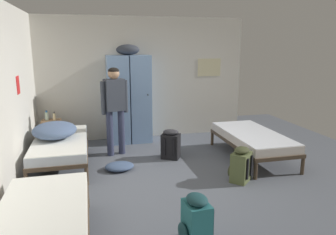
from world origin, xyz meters
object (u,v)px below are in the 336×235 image
object	(u,v)px
bed_left_front	(42,221)
bed_left_rear	(61,145)
lotion_bottle	(54,117)
shelf_unit	(52,131)
bedding_heap	(55,130)
locker_bank	(129,97)
backpack_black	(171,145)
water_bottle	(47,116)
backpack_teal	(196,221)
person_traveler	(115,103)
clothes_pile_denim	(119,166)
backpack_olive	(240,165)
bed_right	(252,138)

from	to	relation	value
bed_left_front	bed_left_rear	bearing A→B (deg)	90.00
bed_left_front	lotion_bottle	bearing A→B (deg)	92.82
shelf_unit	bedding_heap	distance (m)	1.10
locker_bank	backpack_black	xyz separation A→B (m)	(0.60, -1.26, -0.71)
water_bottle	backpack_teal	distance (m)	4.32
bed_left_front	water_bottle	bearing A→B (deg)	95.07
bed_left_rear	lotion_bottle	distance (m)	1.16
water_bottle	lotion_bottle	xyz separation A→B (m)	(0.15, -0.06, -0.01)
person_traveler	lotion_bottle	bearing A→B (deg)	148.03
shelf_unit	locker_bank	bearing A→B (deg)	1.75
lotion_bottle	backpack_black	size ratio (longest dim) A/B	0.32
person_traveler	bed_left_front	bearing A→B (deg)	-108.39
water_bottle	lotion_bottle	world-z (taller)	water_bottle
clothes_pile_denim	bed_left_front	bearing A→B (deg)	-114.23
bed_left_front	water_bottle	size ratio (longest dim) A/B	9.55
bed_left_rear	water_bottle	world-z (taller)	water_bottle
lotion_bottle	backpack_teal	size ratio (longest dim) A/B	0.32
bed_left_rear	water_bottle	size ratio (longest dim) A/B	9.55
shelf_unit	lotion_bottle	bearing A→B (deg)	-29.74
shelf_unit	backpack_black	xyz separation A→B (m)	(2.19, -1.21, -0.09)
locker_bank	bed_left_front	xyz separation A→B (m)	(-1.35, -3.75, -0.59)
water_bottle	bed_left_rear	bearing A→B (deg)	-74.25
water_bottle	person_traveler	bearing A→B (deg)	-30.90
backpack_black	backpack_teal	size ratio (longest dim) A/B	1.00
person_traveler	backpack_olive	xyz separation A→B (m)	(1.74, -1.72, -0.74)
shelf_unit	clothes_pile_denim	bearing A→B (deg)	-52.67
shelf_unit	backpack_teal	distance (m)	4.25
bed_left_front	backpack_olive	world-z (taller)	backpack_olive
backpack_teal	clothes_pile_denim	size ratio (longest dim) A/B	1.13
backpack_teal	bedding_heap	bearing A→B (deg)	120.11
person_traveler	water_bottle	world-z (taller)	person_traveler
bed_right	water_bottle	world-z (taller)	water_bottle
backpack_teal	shelf_unit	bearing A→B (deg)	114.86
shelf_unit	bed_left_front	xyz separation A→B (m)	(0.25, -3.70, 0.04)
bed_right	person_traveler	size ratio (longest dim) A/B	1.15
locker_bank	lotion_bottle	distance (m)	1.56
bed_left_front	backpack_black	xyz separation A→B (m)	(1.94, 2.49, -0.12)
backpack_teal	clothes_pile_denim	bearing A→B (deg)	104.33
bed_left_front	clothes_pile_denim	size ratio (longest dim) A/B	3.91
water_bottle	backpack_teal	xyz separation A→B (m)	(1.87, -3.87, -0.40)
bedding_heap	backpack_olive	xyz separation A→B (m)	(2.81, -1.43, -0.36)
bed_left_front	clothes_pile_denim	distance (m)	2.35
bed_left_rear	bed_right	xyz separation A→B (m)	(3.40, -0.41, 0.00)
bed_right	backpack_teal	xyz separation A→B (m)	(-1.87, -2.29, -0.12)
locker_bank	backpack_olive	xyz separation A→B (m)	(1.37, -2.53, -0.71)
lotion_bottle	clothes_pile_denim	world-z (taller)	lotion_bottle
locker_bank	lotion_bottle	size ratio (longest dim) A/B	11.74
lotion_bottle	backpack_olive	xyz separation A→B (m)	(2.90, -2.44, -0.39)
backpack_olive	backpack_teal	distance (m)	1.81
locker_bank	bed_right	xyz separation A→B (m)	(2.06, -1.61, -0.59)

